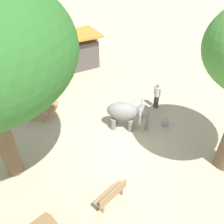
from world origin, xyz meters
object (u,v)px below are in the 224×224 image
object	(u,v)px
picnic_table_far	(41,106)
market_stall_white	(9,67)
person_handler	(157,94)
wooden_bench	(111,195)
market_stall_teal	(48,59)
market_stall_orange	(82,51)
elephant	(127,113)
feed_bucket	(165,123)

from	to	relation	value
picnic_table_far	market_stall_white	world-z (taller)	market_stall_white
person_handler	picnic_table_far	world-z (taller)	person_handler
wooden_bench	market_stall_teal	size ratio (longest dim) A/B	0.58
wooden_bench	market_stall_orange	distance (m)	11.82
wooden_bench	elephant	bearing A→B (deg)	33.73
elephant	feed_bucket	xyz separation A→B (m)	(1.92, -0.86, -0.83)
elephant	market_stall_orange	distance (m)	7.80
picnic_table_far	market_stall_white	bearing A→B (deg)	45.82
wooden_bench	market_stall_white	bearing A→B (deg)	80.83
wooden_bench	picnic_table_far	world-z (taller)	wooden_bench
market_stall_orange	market_stall_teal	bearing A→B (deg)	180.00
person_handler	feed_bucket	world-z (taller)	person_handler
wooden_bench	picnic_table_far	xyz separation A→B (m)	(-0.78, 6.74, 0.12)
wooden_bench	market_stall_white	xyz separation A→B (m)	(-1.58, 11.23, 0.67)
elephant	person_handler	size ratio (longest dim) A/B	1.31
market_stall_white	person_handler	bearing A→B (deg)	-45.87
market_stall_orange	feed_bucket	distance (m)	8.74
market_stall_white	market_stall_teal	distance (m)	2.60
market_stall_teal	feed_bucket	bearing A→B (deg)	-66.64
elephant	feed_bucket	distance (m)	2.25
elephant	picnic_table_far	distance (m)	4.88
market_stall_white	feed_bucket	distance (m)	10.73
wooden_bench	feed_bucket	size ratio (longest dim) A/B	4.04
wooden_bench	person_handler	bearing A→B (deg)	21.25
elephant	picnic_table_far	bearing A→B (deg)	175.47
wooden_bench	market_stall_teal	distance (m)	11.30
market_stall_teal	wooden_bench	bearing A→B (deg)	-95.20
market_stall_white	market_stall_orange	world-z (taller)	same
market_stall_orange	person_handler	bearing A→B (deg)	-76.88
wooden_bench	feed_bucket	world-z (taller)	wooden_bench
wooden_bench	feed_bucket	distance (m)	5.43
market_stall_white	market_stall_teal	world-z (taller)	same
market_stall_teal	market_stall_orange	distance (m)	2.60
picnic_table_far	market_stall_teal	xyz separation A→B (m)	(1.80, 4.49, 0.55)
elephant	wooden_bench	bearing A→B (deg)	-91.52
picnic_table_far	market_stall_orange	world-z (taller)	market_stall_orange
person_handler	market_stall_orange	distance (m)	7.25
picnic_table_far	market_stall_white	xyz separation A→B (m)	(-0.80, 4.49, 0.55)
feed_bucket	market_stall_orange	bearing A→B (deg)	97.41
person_handler	wooden_bench	world-z (taller)	person_handler
market_stall_white	feed_bucket	world-z (taller)	market_stall_white
person_handler	market_stall_orange	size ratio (longest dim) A/B	0.64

